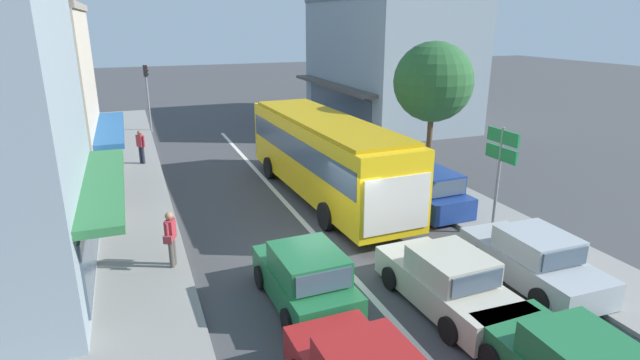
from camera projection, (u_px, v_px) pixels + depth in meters
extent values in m
plane|color=#3F3F42|center=(328.00, 250.00, 15.52)|extent=(140.00, 140.00, 0.00)
cube|color=silver|center=(289.00, 207.00, 19.07)|extent=(0.20, 28.00, 0.01)
cube|color=gray|center=(98.00, 211.00, 18.51)|extent=(5.20, 44.00, 0.14)
cube|color=gray|center=(405.00, 174.00, 22.95)|extent=(2.80, 44.00, 0.12)
cube|color=#2D703D|center=(102.00, 184.00, 13.12)|extent=(1.10, 6.87, 0.20)
cube|color=#425160|center=(91.00, 232.00, 13.37)|extent=(0.06, 5.97, 1.80)
cube|color=#23568E|center=(109.00, 129.00, 19.81)|extent=(1.10, 6.63, 0.20)
cube|color=#425160|center=(102.00, 161.00, 20.06)|extent=(0.06, 5.77, 1.80)
cube|color=#84939E|center=(387.00, 63.00, 34.16)|extent=(7.19, 12.76, 8.07)
cube|color=#4C4742|center=(332.00, 85.00, 33.19)|extent=(1.10, 11.74, 0.20)
cube|color=#425160|center=(337.00, 104.00, 33.73)|extent=(0.06, 10.21, 1.80)
cube|color=yellow|center=(324.00, 155.00, 19.58)|extent=(2.90, 10.89, 2.70)
cube|color=#425160|center=(324.00, 145.00, 19.46)|extent=(2.93, 10.46, 0.90)
cube|color=beige|center=(397.00, 205.00, 14.89)|extent=(2.25, 0.14, 1.76)
cube|color=#AF890F|center=(325.00, 120.00, 19.15)|extent=(2.75, 10.02, 0.12)
cylinder|color=black|center=(269.00, 168.00, 22.43)|extent=(0.30, 0.97, 0.96)
cylinder|color=black|center=(320.00, 162.00, 23.37)|extent=(0.30, 0.97, 0.96)
cylinder|color=black|center=(326.00, 216.00, 16.90)|extent=(0.30, 0.97, 0.96)
cylinder|color=black|center=(390.00, 206.00, 17.84)|extent=(0.30, 0.97, 0.96)
cube|color=#1E6638|center=(586.00, 355.00, 8.82)|extent=(1.61, 1.84, 0.60)
cube|color=#425160|center=(547.00, 326.00, 9.64)|extent=(1.44, 0.10, 0.51)
cylinder|color=black|center=(491.00, 359.00, 10.03)|extent=(0.20, 0.62, 0.62)
cylinder|color=black|center=(559.00, 342.00, 10.57)|extent=(0.20, 0.62, 0.62)
cube|color=#425160|center=(349.00, 340.00, 9.23)|extent=(1.44, 0.10, 0.51)
cylinder|color=black|center=(376.00, 354.00, 10.20)|extent=(0.20, 0.63, 0.62)
cube|color=#B7B29E|center=(447.00, 288.00, 12.33)|extent=(1.87, 4.26, 0.72)
cube|color=#B7B29E|center=(452.00, 265.00, 12.04)|extent=(1.62, 1.85, 0.60)
cube|color=#425160|center=(429.00, 250.00, 12.85)|extent=(1.44, 0.11, 0.51)
cube|color=#425160|center=(477.00, 283.00, 11.23)|extent=(1.41, 0.11, 0.48)
cylinder|color=black|center=(390.00, 278.00, 13.17)|extent=(0.20, 0.63, 0.62)
cylinder|color=black|center=(444.00, 266.00, 13.81)|extent=(0.20, 0.63, 0.62)
cylinder|color=black|center=(449.00, 330.00, 10.97)|extent=(0.20, 0.63, 0.62)
cylinder|color=black|center=(510.00, 313.00, 11.61)|extent=(0.20, 0.63, 0.62)
cube|color=#1E6638|center=(304.00, 284.00, 12.49)|extent=(1.76, 3.75, 0.76)
cube|color=#1E6638|center=(308.00, 264.00, 12.02)|extent=(1.58, 1.95, 0.64)
cube|color=#425160|center=(294.00, 247.00, 12.87)|extent=(1.40, 0.11, 0.54)
cube|color=#425160|center=(324.00, 282.00, 11.17)|extent=(1.37, 0.10, 0.51)
cylinder|color=black|center=(260.00, 277.00, 13.23)|extent=(0.20, 0.63, 0.62)
cylinder|color=black|center=(317.00, 266.00, 13.84)|extent=(0.20, 0.63, 0.62)
cylinder|color=black|center=(288.00, 322.00, 11.28)|extent=(0.20, 0.63, 0.62)
cylinder|color=black|center=(353.00, 306.00, 11.89)|extent=(0.20, 0.63, 0.62)
cube|color=#9EA3A8|center=(532.00, 265.00, 13.48)|extent=(1.80, 4.23, 0.72)
cube|color=#9EA3A8|center=(538.00, 244.00, 13.19)|extent=(1.59, 1.83, 0.60)
cube|color=#425160|center=(514.00, 231.00, 14.02)|extent=(1.44, 0.09, 0.51)
cube|color=#425160|center=(565.00, 259.00, 12.37)|extent=(1.40, 0.09, 0.48)
cylinder|color=black|center=(476.00, 256.00, 14.39)|extent=(0.19, 0.62, 0.62)
cylinder|color=black|center=(524.00, 248.00, 14.95)|extent=(0.19, 0.62, 0.62)
cylinder|color=black|center=(540.00, 300.00, 12.14)|extent=(0.19, 0.62, 0.62)
cylinder|color=black|center=(594.00, 288.00, 12.70)|extent=(0.19, 0.62, 0.62)
cube|color=navy|center=(420.00, 193.00, 19.00)|extent=(1.93, 4.56, 0.76)
cube|color=navy|center=(426.00, 178.00, 18.47)|extent=(1.74, 2.66, 0.68)
cube|color=#425160|center=(407.00, 169.00, 19.63)|extent=(1.51, 0.12, 0.58)
cube|color=#425160|center=(448.00, 188.00, 17.32)|extent=(1.48, 0.12, 0.54)
cylinder|color=black|center=(381.00, 191.00, 19.92)|extent=(0.20, 0.63, 0.62)
cylinder|color=black|center=(419.00, 185.00, 20.57)|extent=(0.20, 0.63, 0.62)
cylinder|color=black|center=(420.00, 214.00, 17.55)|extent=(0.20, 0.63, 0.62)
cylinder|color=black|center=(460.00, 207.00, 18.21)|extent=(0.20, 0.63, 0.62)
cube|color=#9EA3A8|center=(349.00, 156.00, 24.24)|extent=(1.93, 4.57, 0.76)
cube|color=#9EA3A8|center=(353.00, 143.00, 23.71)|extent=(1.74, 2.66, 0.68)
cube|color=#425160|center=(341.00, 137.00, 24.87)|extent=(1.51, 0.12, 0.58)
cube|color=#425160|center=(366.00, 149.00, 22.56)|extent=(1.48, 0.12, 0.54)
cylinder|color=black|center=(322.00, 155.00, 25.15)|extent=(0.20, 0.63, 0.62)
cylinder|color=black|center=(353.00, 152.00, 25.82)|extent=(0.20, 0.63, 0.62)
cylinder|color=black|center=(345.00, 169.00, 22.79)|extent=(0.20, 0.63, 0.62)
cylinder|color=black|center=(379.00, 165.00, 23.45)|extent=(0.20, 0.63, 0.62)
cube|color=black|center=(307.00, 131.00, 29.65)|extent=(1.88, 4.55, 0.76)
cube|color=black|center=(309.00, 120.00, 29.12)|extent=(1.71, 2.64, 0.68)
cube|color=#425160|center=(302.00, 116.00, 30.28)|extent=(1.51, 0.10, 0.58)
cube|color=#425160|center=(318.00, 124.00, 27.96)|extent=(1.48, 0.10, 0.54)
cylinder|color=black|center=(286.00, 131.00, 30.58)|extent=(0.20, 0.62, 0.62)
cylinder|color=black|center=(313.00, 129.00, 31.22)|extent=(0.20, 0.62, 0.62)
cylinder|color=black|center=(302.00, 141.00, 28.21)|extent=(0.20, 0.62, 0.62)
cylinder|color=black|center=(330.00, 138.00, 28.85)|extent=(0.20, 0.62, 0.62)
cylinder|color=gray|center=(148.00, 99.00, 31.23)|extent=(0.12, 0.12, 4.20)
cube|color=black|center=(145.00, 71.00, 30.70)|extent=(0.24, 0.24, 0.68)
sphere|color=red|center=(147.00, 67.00, 30.67)|extent=(0.13, 0.13, 0.13)
sphere|color=black|center=(148.00, 70.00, 30.74)|extent=(0.13, 0.13, 0.13)
sphere|color=black|center=(148.00, 74.00, 30.81)|extent=(0.13, 0.13, 0.13)
cylinder|color=gray|center=(498.00, 182.00, 16.23)|extent=(0.10, 0.10, 3.60)
cube|color=#19753D|center=(503.00, 137.00, 15.75)|extent=(0.08, 1.40, 0.44)
cube|color=white|center=(504.00, 137.00, 15.77)|extent=(0.01, 1.10, 0.10)
cube|color=#19753D|center=(501.00, 154.00, 15.92)|extent=(0.08, 1.40, 0.44)
cube|color=white|center=(502.00, 153.00, 15.94)|extent=(0.01, 1.10, 0.10)
cylinder|color=brown|center=(429.00, 147.00, 21.38)|extent=(0.24, 0.24, 3.24)
cylinder|color=brown|center=(426.00, 94.00, 21.12)|extent=(0.10, 1.01, 1.21)
cylinder|color=brown|center=(438.00, 102.00, 20.90)|extent=(0.70, 0.10, 0.68)
cylinder|color=brown|center=(437.00, 101.00, 20.43)|extent=(0.10, 0.82, 0.87)
cylinder|color=brown|center=(425.00, 98.00, 20.61)|extent=(0.75, 0.10, 1.09)
sphere|color=#26562B|center=(433.00, 82.00, 20.53)|extent=(3.29, 3.29, 3.29)
cylinder|color=#4C4742|center=(174.00, 251.00, 14.18)|extent=(0.14, 0.14, 0.84)
cylinder|color=#4C4742|center=(171.00, 254.00, 14.01)|extent=(0.14, 0.14, 0.84)
cube|color=#A82D38|center=(170.00, 229.00, 13.88)|extent=(0.35, 0.42, 0.56)
sphere|color=#9E7051|center=(169.00, 216.00, 13.76)|extent=(0.22, 0.22, 0.22)
cylinder|color=#A82D38|center=(173.00, 226.00, 14.11)|extent=(0.09, 0.09, 0.54)
cylinder|color=#A82D38|center=(167.00, 233.00, 13.65)|extent=(0.09, 0.09, 0.54)
cube|color=maroon|center=(168.00, 240.00, 13.64)|extent=(0.26, 0.19, 0.22)
cylinder|color=#232838|center=(143.00, 155.00, 24.22)|extent=(0.14, 0.14, 0.84)
cylinder|color=#232838|center=(141.00, 155.00, 24.31)|extent=(0.14, 0.14, 0.84)
cube|color=#A82D38|center=(140.00, 141.00, 24.05)|extent=(0.40, 0.42, 0.56)
sphere|color=brown|center=(139.00, 133.00, 23.93)|extent=(0.22, 0.22, 0.22)
cylinder|color=#A82D38|center=(144.00, 142.00, 23.94)|extent=(0.09, 0.09, 0.54)
cylinder|color=#A82D38|center=(137.00, 140.00, 24.17)|extent=(0.09, 0.09, 0.54)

